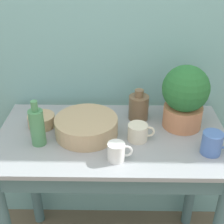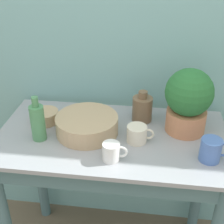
{
  "view_description": "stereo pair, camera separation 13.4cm",
  "coord_description": "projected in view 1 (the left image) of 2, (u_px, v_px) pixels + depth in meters",
  "views": [
    {
      "loc": [
        0.02,
        -0.88,
        1.61
      ],
      "look_at": [
        0.0,
        0.28,
        0.94
      ],
      "focal_mm": 50.0,
      "sensor_mm": 36.0,
      "label": 1
    },
    {
      "loc": [
        0.15,
        -0.87,
        1.61
      ],
      "look_at": [
        0.0,
        0.28,
        0.94
      ],
      "focal_mm": 50.0,
      "sensor_mm": 36.0,
      "label": 2
    }
  ],
  "objects": [
    {
      "name": "mug_white",
      "position": [
        117.0,
        152.0,
        1.24
      ],
      "size": [
        0.1,
        0.07,
        0.08
      ],
      "color": "white",
      "rests_on": "counter_table"
    },
    {
      "name": "bowl_wash_large",
      "position": [
        86.0,
        126.0,
        1.39
      ],
      "size": [
        0.28,
        0.28,
        0.08
      ],
      "color": "tan",
      "rests_on": "counter_table"
    },
    {
      "name": "wall_back",
      "position": [
        113.0,
        31.0,
        1.51
      ],
      "size": [
        6.0,
        0.05,
        2.4
      ],
      "color": "#7AB2B2",
      "rests_on": "ground_plane"
    },
    {
      "name": "counter_table",
      "position": [
        112.0,
        172.0,
        1.49
      ],
      "size": [
        1.04,
        0.57,
        0.82
      ],
      "color": "slate",
      "rests_on": "ground_plane"
    },
    {
      "name": "bowl_small_tan",
      "position": [
        42.0,
        121.0,
        1.46
      ],
      "size": [
        0.13,
        0.13,
        0.06
      ],
      "color": "tan",
      "rests_on": "counter_table"
    },
    {
      "name": "bottle_short",
      "position": [
        139.0,
        107.0,
        1.5
      ],
      "size": [
        0.1,
        0.1,
        0.15
      ],
      "color": "brown",
      "rests_on": "counter_table"
    },
    {
      "name": "mug_blue",
      "position": [
        212.0,
        143.0,
        1.27
      ],
      "size": [
        0.12,
        0.08,
        0.1
      ],
      "color": "#4C70B7",
      "rests_on": "counter_table"
    },
    {
      "name": "potted_plant",
      "position": [
        185.0,
        96.0,
        1.4
      ],
      "size": [
        0.21,
        0.21,
        0.3
      ],
      "color": "tan",
      "rests_on": "counter_table"
    },
    {
      "name": "mug_cream",
      "position": [
        138.0,
        132.0,
        1.36
      ],
      "size": [
        0.12,
        0.09,
        0.08
      ],
      "color": "beige",
      "rests_on": "counter_table"
    },
    {
      "name": "bottle_tall",
      "position": [
        37.0,
        126.0,
        1.31
      ],
      "size": [
        0.06,
        0.06,
        0.21
      ],
      "color": "#4C8C59",
      "rests_on": "counter_table"
    }
  ]
}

